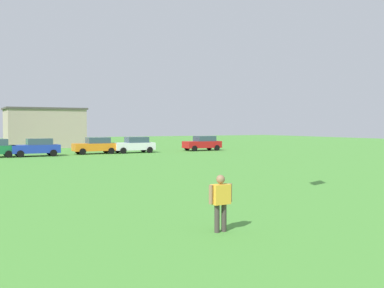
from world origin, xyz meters
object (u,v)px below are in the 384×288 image
Objects in this scene: adult_bystander at (221,198)px; parked_car_orange_4 at (95,145)px; parked_car_blue_3 at (37,147)px; parked_car_red_6 at (203,143)px; parked_car_white_5 at (134,145)px.

parked_car_orange_4 is at bearing 76.23° from adult_bystander.
parked_car_blue_3 is 1.00× the size of parked_car_orange_4.
parked_car_blue_3 and parked_car_orange_4 have the same top height.
adult_bystander is at bearing 79.61° from parked_car_orange_4.
adult_bystander is 35.51m from parked_car_orange_4.
parked_car_blue_3 is at bearing 85.78° from adult_bystander.
adult_bystander is 33.99m from parked_car_blue_3.
parked_car_red_6 is (18.53, 1.14, 0.00)m from parked_car_blue_3.
parked_car_blue_3 is at bearing 3.52° from parked_car_red_6.
parked_car_red_6 is at bearing -179.10° from parked_car_orange_4.
adult_bystander is 0.37× the size of parked_car_red_6.
parked_car_white_5 is (10.03, 0.73, 0.00)m from parked_car_blue_3.
parked_car_orange_4 is at bearing -2.91° from parked_car_white_5.
parked_car_red_6 is (12.62, 0.20, 0.00)m from parked_car_orange_4.
adult_bystander is 36.28m from parked_car_white_5.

